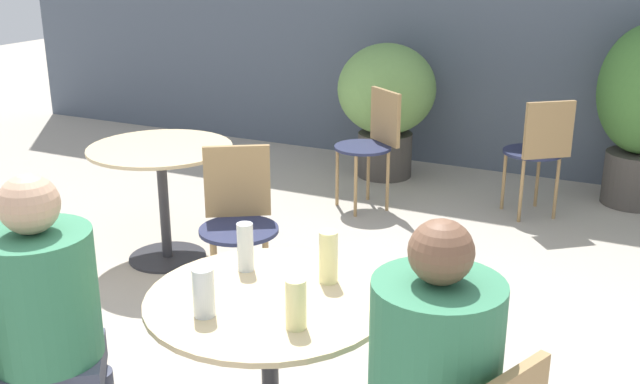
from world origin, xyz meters
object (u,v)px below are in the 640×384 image
at_px(seated_person_0, 49,318).
at_px(beer_glass_2, 328,257).
at_px(bistro_chair_0, 10,373).
at_px(beer_glass_3, 245,247).
at_px(bistro_chair_5, 540,146).
at_px(cafe_table_near, 269,340).
at_px(beer_glass_1, 296,304).
at_px(beer_glass_0, 204,292).
at_px(cafe_table_far, 162,174).
at_px(bistro_chair_4, 238,212).
at_px(potted_plant_0, 386,98).
at_px(bistro_chair_3, 373,137).

xyz_separation_m(seated_person_0, beer_glass_2, (0.69, 0.62, 0.10)).
bearing_deg(bistro_chair_0, beer_glass_3, -73.95).
bearing_deg(beer_glass_3, bistro_chair_5, 79.63).
height_order(cafe_table_near, beer_glass_1, beer_glass_1).
bearing_deg(beer_glass_3, cafe_table_near, -40.35).
bearing_deg(bistro_chair_0, beer_glass_0, -98.05).
xyz_separation_m(seated_person_0, beer_glass_0, (0.44, 0.23, 0.08)).
relative_size(cafe_table_far, bistro_chair_4, 0.99).
xyz_separation_m(bistro_chair_0, potted_plant_0, (-0.27, 4.06, 0.12)).
distance_m(bistro_chair_4, beer_glass_0, 1.48).
bearing_deg(bistro_chair_4, potted_plant_0, 60.98).
xyz_separation_m(beer_glass_0, beer_glass_1, (0.30, 0.06, 0.00)).
height_order(cafe_table_near, beer_glass_2, beer_glass_2).
bearing_deg(seated_person_0, beer_glass_2, -85.60).
height_order(bistro_chair_0, potted_plant_0, potted_plant_0).
relative_size(bistro_chair_0, beer_glass_1, 5.16).
distance_m(bistro_chair_0, beer_glass_2, 1.11).
height_order(bistro_chair_0, seated_person_0, seated_person_0).
height_order(seated_person_0, beer_glass_2, seated_person_0).
bearing_deg(beer_glass_3, seated_person_0, -122.93).
height_order(bistro_chair_4, beer_glass_3, beer_glass_3).
xyz_separation_m(cafe_table_near, potted_plant_0, (-0.94, 3.54, 0.10)).
relative_size(seated_person_0, beer_glass_1, 7.23).
relative_size(bistro_chair_3, beer_glass_0, 5.16).
bearing_deg(bistro_chair_4, seated_person_0, -113.13).
relative_size(cafe_table_near, beer_glass_0, 5.12).
bearing_deg(beer_glass_0, beer_glass_2, 57.74).
bearing_deg(bistro_chair_3, seated_person_0, -50.39).
xyz_separation_m(bistro_chair_4, potted_plant_0, (-0.14, 2.45, 0.12)).
height_order(bistro_chair_5, beer_glass_0, beer_glass_0).
distance_m(bistro_chair_0, seated_person_0, 0.23).
bearing_deg(beer_glass_0, cafe_table_far, 131.21).
xyz_separation_m(bistro_chair_5, beer_glass_2, (-0.22, -2.87, 0.28)).
distance_m(beer_glass_2, beer_glass_3, 0.31).
bearing_deg(bistro_chair_3, cafe_table_near, -38.86).
bearing_deg(bistro_chair_3, bistro_chair_4, -55.47).
xyz_separation_m(seated_person_0, potted_plant_0, (-0.38, 3.97, -0.06)).
distance_m(beer_glass_1, potted_plant_0, 3.86).
xyz_separation_m(bistro_chair_4, beer_glass_3, (0.62, -0.93, 0.28)).
relative_size(cafe_table_far, beer_glass_0, 5.13).
xyz_separation_m(bistro_chair_0, beer_glass_3, (0.49, 0.67, 0.28)).
bearing_deg(bistro_chair_5, seated_person_0, 36.68).
xyz_separation_m(bistro_chair_5, potted_plant_0, (-1.29, 0.47, 0.12)).
bearing_deg(bistro_chair_4, bistro_chair_5, 27.52).
bearing_deg(seated_person_0, bistro_chair_3, -34.34).
distance_m(beer_glass_0, beer_glass_1, 0.31).
xyz_separation_m(cafe_table_near, beer_glass_2, (0.13, 0.19, 0.26)).
height_order(bistro_chair_0, bistro_chair_4, same).
relative_size(beer_glass_1, potted_plant_0, 0.15).
xyz_separation_m(cafe_table_near, beer_glass_0, (-0.12, -0.20, 0.25)).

